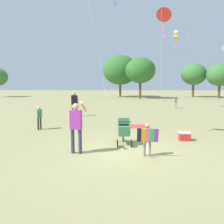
# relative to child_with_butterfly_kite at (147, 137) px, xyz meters

# --- Properties ---
(ground_plane) EXTENTS (120.00, 120.00, 0.00)m
(ground_plane) POSITION_rel_child_with_butterfly_kite_xyz_m (-0.66, 0.48, -0.65)
(ground_plane) COLOR #938E5B
(treeline_distant) EXTENTS (38.41, 7.88, 6.71)m
(treeline_distant) POSITION_rel_child_with_butterfly_kite_xyz_m (2.09, 28.78, 3.30)
(treeline_distant) COLOR brown
(treeline_distant) RESTS_ON ground
(child_with_butterfly_kite) EXTENTS (0.67, 0.36, 1.08)m
(child_with_butterfly_kite) POSITION_rel_child_with_butterfly_kite_xyz_m (0.00, 0.00, 0.00)
(child_with_butterfly_kite) COLOR #7F705B
(child_with_butterfly_kite) RESTS_ON ground
(person_adult_flyer) EXTENTS (0.60, 0.52, 1.78)m
(person_adult_flyer) POSITION_rel_child_with_butterfly_kite_xyz_m (-2.34, 0.26, 0.38)
(person_adult_flyer) COLOR #33384C
(person_adult_flyer) RESTS_ON ground
(stroller) EXTENTS (0.57, 1.09, 1.03)m
(stroller) POSITION_rel_child_with_butterfly_kite_xyz_m (-0.72, 1.46, -0.04)
(stroller) COLOR black
(stroller) RESTS_ON ground
(kite_orange_delta) EXTENTS (0.95, 1.85, 6.26)m
(kite_orange_delta) POSITION_rel_child_with_butterfly_kite_xyz_m (1.45, 5.47, 5.23)
(kite_orange_delta) COLOR red
(kite_orange_delta) RESTS_ON ground
(kite_green_novelty) EXTENTS (0.35, 4.08, 6.81)m
(kite_green_novelty) POSITION_rel_child_with_butterfly_kite_xyz_m (3.97, 13.24, 5.75)
(kite_green_novelty) COLOR white
(kite_green_novelty) RESTS_ON ground
(person_red_shirt) EXTENTS (0.24, 0.37, 1.21)m
(person_red_shirt) POSITION_rel_child_with_butterfly_kite_xyz_m (-4.94, 4.06, 0.06)
(person_red_shirt) COLOR #232328
(person_red_shirt) RESTS_ON ground
(person_sitting_far) EXTENTS (0.16, 0.36, 1.11)m
(person_sitting_far) POSITION_rel_child_with_butterfly_kite_xyz_m (4.34, 13.75, 0.00)
(person_sitting_far) COLOR #7F705B
(person_sitting_far) RESTS_ON ground
(person_couple_left) EXTENTS (0.51, 0.38, 1.74)m
(person_couple_left) POSITION_rel_child_with_butterfly_kite_xyz_m (-4.02, 8.49, 0.38)
(person_couple_left) COLOR #4C4C51
(person_couple_left) RESTS_ON ground
(picnic_blanket) EXTENTS (1.14, 1.05, 0.02)m
(picnic_blanket) POSITION_rel_child_with_butterfly_kite_xyz_m (-0.02, 5.02, -0.64)
(picnic_blanket) COLOR #CC3D3D
(picnic_blanket) RESTS_ON ground
(cooler_box) EXTENTS (0.45, 0.33, 0.35)m
(cooler_box) POSITION_rel_child_with_butterfly_kite_xyz_m (1.80, 2.09, -0.48)
(cooler_box) COLOR red
(cooler_box) RESTS_ON ground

